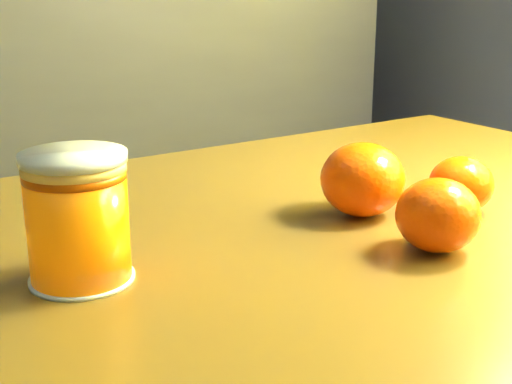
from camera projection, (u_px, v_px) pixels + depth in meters
name	position (u px, v px, depth m)	size (l,w,h in m)	color
table	(327.00, 327.00, 0.62)	(1.01, 0.79, 0.68)	brown
juice_glass	(78.00, 219.00, 0.49)	(0.07, 0.07, 0.09)	orange
orange_front	(363.00, 179.00, 0.63)	(0.07, 0.07, 0.07)	#FF5005
orange_back	(438.00, 215.00, 0.55)	(0.07, 0.07, 0.06)	#FF5005
orange_extra	(461.00, 184.00, 0.64)	(0.06, 0.06, 0.05)	#FF5005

